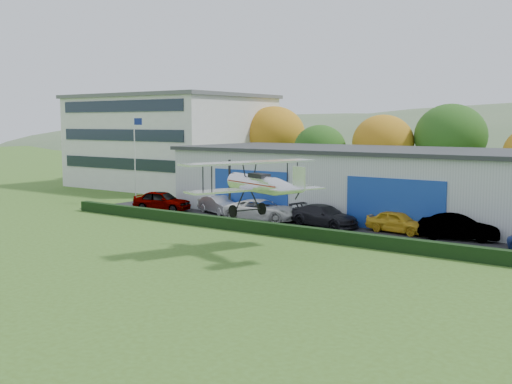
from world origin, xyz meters
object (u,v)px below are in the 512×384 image
Objects in this scene: car_3 at (324,216)px; car_5 at (459,227)px; car_2 at (262,210)px; hangar at (427,185)px; car_1 at (219,205)px; flagpole at (136,151)px; office_block at (171,141)px; car_4 at (398,222)px; biplane at (260,183)px; car_0 at (162,201)px.

car_5 is (9.21, 0.68, 0.05)m from car_3.
car_3 is (5.08, 0.42, -0.03)m from car_2.
hangar reaches higher than car_1.
flagpole is 20.58m from car_3.
office_block is 4.87× the size of car_4.
car_4 is (0.43, -6.41, -1.89)m from hangar.
hangar is at bearing 21.95° from car_5.
car_1 is 0.91× the size of car_5.
car_1 is at bearing 158.95° from biplane.
flagpole reaches higher than car_2.
car_1 is at bearing 69.28° from car_2.
flagpole is 15.67m from car_2.
flagpole is 1.89× the size of car_4.
car_2 reaches higher than car_1.
car_1 is (18.44, -13.81, -4.44)m from office_block.
car_1 is 15.00m from car_4.
office_block reaches higher than car_4.
biplane is (-7.81, -10.42, 3.16)m from car_5.
car_4 is at bearing -21.88° from office_block.
office_block is at bearing 74.57° from car_4.
office_block is 40.06m from car_5.
car_1 is 0.85× the size of car_3.
flagpole is 0.96× the size of biplane.
car_1 is at bearing -36.83° from office_block.
car_0 is at bearing -22.55° from flagpole.
hangar is 8.05m from car_5.
flagpole reaches higher than biplane.
car_5 is at bearing -83.90° from car_4.
car_0 reaches higher than car_3.
hangar is 12.50m from car_2.
car_5 is (23.93, 1.80, -0.03)m from car_0.
hangar reaches higher than car_3.
car_2 is 10.30m from car_4.
biplane is at bearing -131.07° from car_0.
hangar is 7.86× the size of car_3.
car_4 is (25.32, -0.43, -4.01)m from flagpole.
car_4 is at bearing -72.51° from car_3.
car_2 reaches higher than car_3.
car_1 is at bearing -155.00° from hangar.
flagpole reaches higher than car_4.
car_0 is 19.97m from car_4.
biplane is (1.40, -9.73, 3.20)m from car_3.
office_block reaches higher than car_3.
office_block is 2.47× the size of biplane.
flagpole is at bearing 76.19° from car_5.
flagpole reaches higher than hangar.
office_block is 2.57× the size of flagpole.
flagpole is at bearing 174.04° from biplane.
flagpole reaches higher than car_5.
office_block is 38.10m from biplane.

